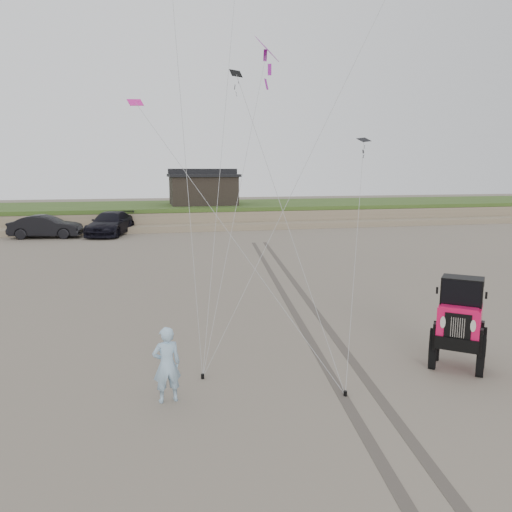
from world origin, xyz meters
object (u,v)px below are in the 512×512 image
(cabin, at_px, (203,188))
(man, at_px, (167,365))
(truck_c, at_px, (110,224))
(jeep, at_px, (459,333))
(truck_b, at_px, (46,227))

(cabin, height_order, man, cabin)
(truck_c, relative_size, jeep, 1.21)
(truck_b, bearing_deg, cabin, -49.44)
(truck_c, distance_m, man, 29.60)
(truck_b, distance_m, man, 29.69)
(cabin, xyz_separation_m, truck_c, (-8.14, -7.59, -2.35))
(truck_b, xyz_separation_m, truck_c, (4.55, 0.68, 0.04))
(cabin, xyz_separation_m, man, (-5.44, -37.06, -2.39))
(man, bearing_deg, jeep, 172.51)
(jeep, bearing_deg, cabin, 132.55)
(cabin, bearing_deg, man, -98.36)
(truck_b, relative_size, jeep, 1.01)
(cabin, height_order, truck_b, cabin)
(cabin, xyz_separation_m, truck_b, (-12.69, -8.27, -2.40))
(cabin, distance_m, jeep, 37.01)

